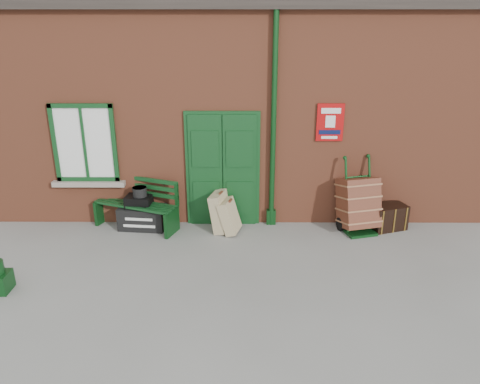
{
  "coord_description": "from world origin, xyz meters",
  "views": [
    {
      "loc": [
        0.08,
        -7.07,
        3.94
      ],
      "look_at": [
        0.04,
        0.6,
        1.0
      ],
      "focal_mm": 35.0,
      "sensor_mm": 36.0,
      "label": 1
    }
  ],
  "objects_px": {
    "houdini_trunk": "(143,217)",
    "dark_trunk": "(387,217)",
    "porter_trolley": "(358,204)",
    "bench": "(138,202)"
  },
  "relations": [
    {
      "from": "bench",
      "to": "porter_trolley",
      "type": "xyz_separation_m",
      "value": [
        4.25,
        -0.15,
        0.04
      ]
    },
    {
      "from": "porter_trolley",
      "to": "dark_trunk",
      "type": "height_order",
      "value": "porter_trolley"
    },
    {
      "from": "bench",
      "to": "dark_trunk",
      "type": "bearing_deg",
      "value": 20.26
    },
    {
      "from": "bench",
      "to": "houdini_trunk",
      "type": "xyz_separation_m",
      "value": [
        0.09,
        -0.07,
        -0.29
      ]
    },
    {
      "from": "bench",
      "to": "dark_trunk",
      "type": "relative_size",
      "value": 2.53
    },
    {
      "from": "porter_trolley",
      "to": "dark_trunk",
      "type": "xyz_separation_m",
      "value": [
        0.61,
        0.08,
        -0.3
      ]
    },
    {
      "from": "houdini_trunk",
      "to": "dark_trunk",
      "type": "relative_size",
      "value": 1.31
    },
    {
      "from": "houdini_trunk",
      "to": "porter_trolley",
      "type": "height_order",
      "value": "porter_trolley"
    },
    {
      "from": "porter_trolley",
      "to": "houdini_trunk",
      "type": "bearing_deg",
      "value": 164.57
    },
    {
      "from": "houdini_trunk",
      "to": "dark_trunk",
      "type": "xyz_separation_m",
      "value": [
        4.76,
        0.0,
        0.02
      ]
    }
  ]
}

